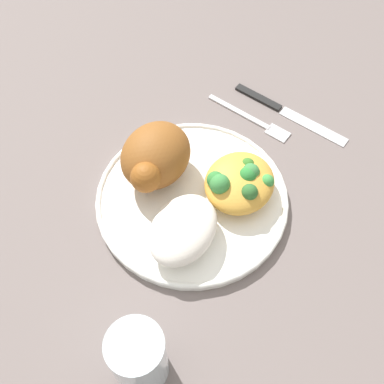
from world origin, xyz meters
TOP-DOWN VIEW (x-y plane):
  - ground_plane at (0.00, 0.00)m, footprint 2.00×2.00m
  - plate at (0.00, 0.00)m, footprint 0.26×0.26m
  - roasted_chicken at (-0.01, -0.06)m, footprint 0.12×0.09m
  - rice_pile at (0.06, 0.02)m, footprint 0.11×0.08m
  - mac_cheese_with_broccoli at (-0.04, 0.05)m, footprint 0.10×0.09m
  - fork at (-0.17, 0.01)m, footprint 0.03×0.14m
  - knife at (-0.21, 0.04)m, footprint 0.04×0.19m
  - water_glass at (0.22, 0.06)m, footprint 0.06×0.06m

SIDE VIEW (x-z plane):
  - ground_plane at x=0.00m, z-range 0.00..0.00m
  - fork at x=-0.17m, z-range 0.00..0.01m
  - knife at x=-0.21m, z-range 0.00..0.01m
  - plate at x=0.00m, z-range 0.00..0.01m
  - rice_pile at x=0.06m, z-range 0.01..0.06m
  - mac_cheese_with_broccoli at x=-0.04m, z-range 0.01..0.06m
  - water_glass at x=0.22m, z-range 0.00..0.10m
  - roasted_chicken at x=-0.01m, z-range 0.02..0.09m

